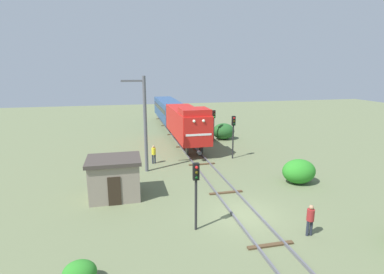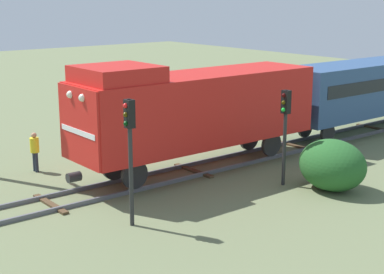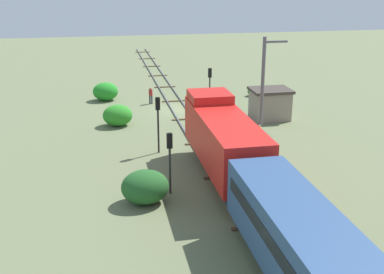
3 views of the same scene
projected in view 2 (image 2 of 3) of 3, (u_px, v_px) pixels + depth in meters
name	position (u px, v px, depth m)	size (l,w,h in m)	color
locomotive	(194.00, 107.00, 24.29)	(2.90, 11.60, 4.60)	red
passenger_car_leading	(381.00, 84.00, 32.48)	(2.84, 14.00, 3.66)	#2D4C7A
traffic_signal_mid	(130.00, 139.00, 18.44)	(0.32, 0.34, 4.15)	#262628
traffic_signal_far	(285.00, 119.00, 22.58)	(0.32, 0.34, 3.77)	#262628
worker_by_signal	(35.00, 149.00, 24.71)	(0.38, 0.38, 1.70)	#262B38
bush_far	(332.00, 165.00, 22.37)	(2.72, 2.22, 1.98)	#245A26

